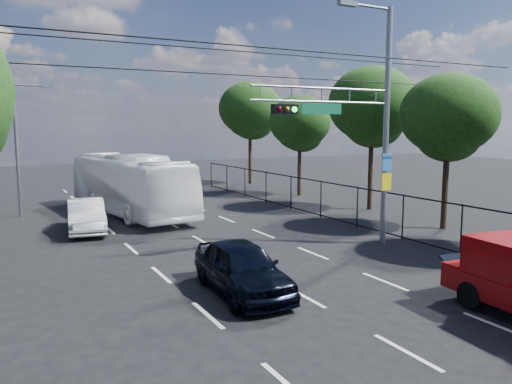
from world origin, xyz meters
TOP-DOWN VIEW (x-y plane):
  - ground at (0.00, 0.00)m, footprint 120.00×120.00m
  - lane_markings at (-0.00, 14.00)m, footprint 6.12×38.00m
  - signal_mast at (5.28, 7.99)m, footprint 6.43×0.39m
  - streetlight_left at (-6.33, 22.00)m, footprint 2.09×0.22m
  - utility_wires at (0.00, 8.83)m, footprint 22.00×5.04m
  - fence_right at (7.60, 12.17)m, footprint 0.06×34.03m
  - tree_right_b at (11.22, 9.02)m, footprint 4.50×4.50m
  - tree_right_c at (11.82, 15.02)m, footprint 5.10×5.10m
  - tree_right_d at (11.42, 22.02)m, footprint 4.32×4.32m
  - tree_right_e at (11.62, 30.02)m, footprint 5.28×5.28m
  - navy_hatchback at (-1.45, 5.13)m, footprint 2.10×4.62m
  - white_bus at (-1.05, 20.12)m, footprint 4.32×12.14m
  - white_van at (-4.01, 16.20)m, footprint 2.12×4.69m

SIDE VIEW (x-z plane):
  - ground at x=0.00m, z-range 0.00..0.00m
  - lane_markings at x=0.00m, z-range 0.00..0.01m
  - white_van at x=-4.01m, z-range 0.00..1.49m
  - navy_hatchback at x=-1.45m, z-range 0.00..1.54m
  - fence_right at x=7.60m, z-range 0.03..2.03m
  - white_bus at x=-1.05m, z-range 0.00..3.31m
  - streetlight_left at x=-6.33m, z-range 0.40..7.48m
  - tree_right_d at x=11.42m, z-range 1.34..8.36m
  - tree_right_b at x=11.22m, z-range 1.40..8.71m
  - signal_mast at x=5.28m, z-range 0.49..9.99m
  - tree_right_c at x=11.82m, z-range 1.59..9.88m
  - tree_right_e at x=11.62m, z-range 1.65..10.23m
  - utility_wires at x=0.00m, z-range 6.86..7.60m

